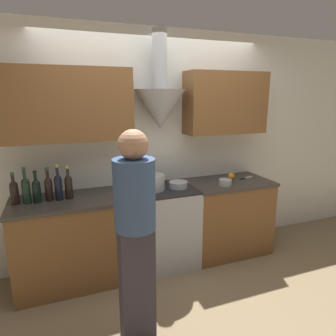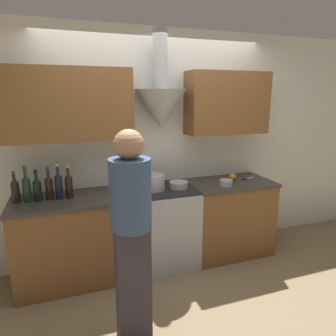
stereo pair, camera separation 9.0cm
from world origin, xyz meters
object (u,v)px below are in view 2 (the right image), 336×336
Objects in this scene: orange_fruit at (233,177)px; person_foreground_left at (132,228)px; wine_bottle_0 at (15,190)px; wine_bottle_5 at (69,185)px; stove_range at (165,226)px; mixing_bowl at (179,185)px; wine_bottle_2 at (37,188)px; stock_pot at (152,182)px; wine_bottle_4 at (59,185)px; wine_bottle_3 at (49,186)px; wine_bottle_1 at (27,188)px; saucepan at (226,183)px.

person_foreground_left reaches higher than orange_fruit.
wine_bottle_5 is at bearing -1.93° from wine_bottle_0.
wine_bottle_0 reaches higher than stove_range.
mixing_bowl is at bearing 51.89° from person_foreground_left.
wine_bottle_2 is (-1.28, 0.01, 0.57)m from stove_range.
stove_range is 3.37× the size of stock_pot.
orange_fruit is at bearing 2.31° from stock_pot.
stove_range is 2.96× the size of wine_bottle_0.
stove_range is at bearing -0.52° from wine_bottle_4.
wine_bottle_2 is at bearing -169.67° from wine_bottle_3.
person_foreground_left is at bearing -114.47° from stock_pot.
person_foreground_left is (0.60, -0.99, -0.09)m from wine_bottle_3.
stove_range is at bearing -177.67° from orange_fruit.
stove_range is at bearing 166.45° from mixing_bowl.
wine_bottle_3 is (0.20, 0.01, -0.01)m from wine_bottle_1.
wine_bottle_2 is at bearing -179.56° from wine_bottle_4.
wine_bottle_0 is at bearing 170.34° from wine_bottle_1.
person_foreground_left is (-0.43, -0.96, -0.05)m from stock_pot.
wine_bottle_5 reaches higher than mixing_bowl.
person_foreground_left is at bearing -58.94° from wine_bottle_3.
stove_range is 6.24× the size of saucepan.
person_foreground_left reaches higher than wine_bottle_3.
wine_bottle_0 is at bearing 178.43° from stock_pot.
wine_bottle_5 is 1.86m from orange_fruit.
stock_pot is at bearing -1.84° from wine_bottle_3.
mixing_bowl is (1.14, -0.05, -0.10)m from wine_bottle_5.
wine_bottle_1 is 2.05m from saucepan.
wine_bottle_1 reaches higher than wine_bottle_5.
wine_bottle_4 is 1.70× the size of mixing_bowl.
mixing_bowl is (1.43, -0.04, -0.09)m from wine_bottle_2.
stove_range is 2.75× the size of wine_bottle_5.
wine_bottle_2 is 0.20m from wine_bottle_4.
wine_bottle_4 is at bearing -3.10° from wine_bottle_0.
wine_bottle_2 is at bearing 179.63° from stove_range.
mixing_bowl is at bearing -1.83° from wine_bottle_1.
person_foreground_left reaches higher than wine_bottle_2.
wine_bottle_3 is at bearing 10.33° from wine_bottle_2.
wine_bottle_4 is 0.09m from wine_bottle_5.
wine_bottle_0 is at bearing 176.90° from wine_bottle_4.
person_foreground_left reaches higher than wine_bottle_0.
wine_bottle_0 is 0.87× the size of wine_bottle_4.
wine_bottle_2 is 1.51× the size of mixing_bowl.
stove_range is 2.90× the size of wine_bottle_2.
wine_bottle_1 reaches higher than saucepan.
wine_bottle_1 is at bearing -175.83° from wine_bottle_3.
wine_bottle_0 is 1.62m from mixing_bowl.
stock_pot is 1.01m from orange_fruit.
stove_range is at bearing 167.76° from saucepan.
wine_bottle_1 is 1.08× the size of wine_bottle_3.
wine_bottle_3 is at bearing 168.72° from wine_bottle_4.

